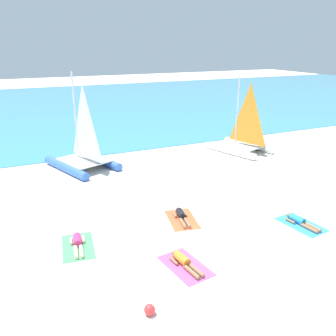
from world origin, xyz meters
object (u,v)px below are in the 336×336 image
at_px(towel_leftmost, 78,247).
at_px(beach_ball, 150,310).
at_px(sailboat_blue, 83,155).
at_px(towel_center_right, 182,219).
at_px(sailboat_white, 242,140).
at_px(sunbather_leftmost, 78,243).
at_px(sunbather_center_right, 182,216).
at_px(sunbather_rightmost, 300,221).
at_px(towel_center_left, 185,266).
at_px(sunbather_center_left, 184,262).
at_px(towel_rightmost, 301,224).

height_order(towel_leftmost, beach_ball, beach_ball).
relative_size(sailboat_blue, towel_center_right, 2.87).
height_order(sailboat_white, towel_leftmost, sailboat_white).
height_order(sunbather_leftmost, sunbather_center_right, same).
relative_size(sailboat_white, sunbather_leftmost, 3.25).
bearing_deg(towel_leftmost, sunbather_rightmost, -13.30).
bearing_deg(towel_center_left, sunbather_center_right, 65.54).
height_order(sailboat_white, beach_ball, sailboat_white).
xyz_separation_m(sunbather_center_left, towel_center_right, (1.38, 2.90, -0.13)).
distance_m(towel_center_right, sunbather_rightmost, 4.77).
relative_size(sailboat_white, towel_leftmost, 2.68).
xyz_separation_m(sailboat_white, sunbather_rightmost, (-3.83, -9.43, -0.63)).
relative_size(sunbather_center_right, sunbather_rightmost, 1.00).
relative_size(sunbather_leftmost, towel_center_left, 0.82).
bearing_deg(towel_leftmost, towel_center_right, 4.14).
height_order(sunbather_rightmost, beach_ball, same).
xyz_separation_m(sailboat_blue, sunbather_center_right, (2.33, -8.09, -0.68)).
relative_size(towel_leftmost, sunbather_center_right, 1.22).
distance_m(sailboat_white, towel_center_left, 13.77).
bearing_deg(towel_center_left, towel_leftmost, 138.38).
bearing_deg(sunbather_center_right, beach_ball, -114.24).
distance_m(sailboat_white, sunbather_rightmost, 10.20).
height_order(sunbather_leftmost, sunbather_center_left, same).
bearing_deg(sailboat_blue, towel_leftmost, -123.46).
relative_size(towel_leftmost, sunbather_leftmost, 1.21).
height_order(sailboat_blue, towel_center_left, sailboat_blue).
relative_size(towel_leftmost, towel_rightmost, 1.00).
xyz_separation_m(towel_center_right, sunbather_center_right, (0.01, 0.07, 0.13)).
height_order(towel_leftmost, sunbather_leftmost, sunbather_leftmost).
distance_m(sunbather_center_left, sunbather_center_right, 3.27).
xyz_separation_m(sunbather_rightmost, beach_ball, (-7.42, -2.21, 0.02)).
bearing_deg(sunbather_center_right, towel_center_left, -103.29).
relative_size(towel_center_left, beach_ball, 6.11).
bearing_deg(sunbather_rightmost, sunbather_center_left, 178.42).
height_order(sailboat_white, sunbather_leftmost, sailboat_white).
distance_m(sunbather_center_right, beach_ball, 5.64).
relative_size(towel_center_left, sunbather_center_left, 1.21).
height_order(towel_center_left, sunbather_center_right, sunbather_center_right).
xyz_separation_m(towel_rightmost, beach_ball, (-7.43, -2.14, 0.15)).
xyz_separation_m(towel_center_left, sunbather_center_left, (-0.01, 0.07, 0.13)).
bearing_deg(beach_ball, sailboat_white, 45.95).
height_order(sailboat_blue, towel_rightmost, sailboat_blue).
height_order(sailboat_blue, towel_leftmost, sailboat_blue).
distance_m(sunbather_leftmost, towel_center_right, 4.35).
distance_m(sunbather_leftmost, beach_ball, 4.42).
bearing_deg(beach_ball, sailboat_blue, 85.75).
xyz_separation_m(towel_leftmost, sunbather_leftmost, (0.01, 0.07, 0.13)).
height_order(towel_center_left, sunbather_center_left, sunbather_center_left).
distance_m(towel_leftmost, sunbather_center_left, 3.94).
distance_m(sailboat_blue, sunbather_center_left, 11.12).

